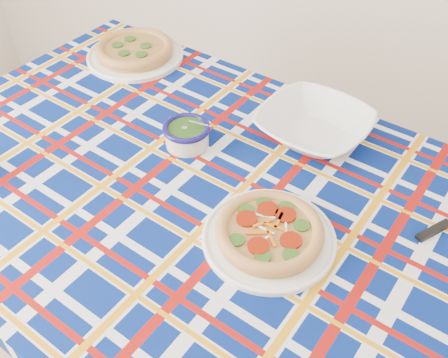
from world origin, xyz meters
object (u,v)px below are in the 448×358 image
(dining_table, at_px, (204,214))
(serving_bowl, at_px, (314,126))
(main_focaccia_plate, at_px, (270,231))
(pesto_bowl, at_px, (187,133))

(dining_table, height_order, serving_bowl, serving_bowl)
(main_focaccia_plate, bearing_deg, serving_bowl, 86.16)
(dining_table, bearing_deg, serving_bowl, 72.16)
(pesto_bowl, bearing_deg, main_focaccia_plate, -41.90)
(dining_table, xyz_separation_m, pesto_bowl, (-0.11, 0.16, 0.12))
(dining_table, distance_m, serving_bowl, 0.40)
(dining_table, bearing_deg, pesto_bowl, 141.06)
(main_focaccia_plate, bearing_deg, pesto_bowl, 138.10)
(dining_table, distance_m, main_focaccia_plate, 0.25)
(dining_table, height_order, main_focaccia_plate, main_focaccia_plate)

